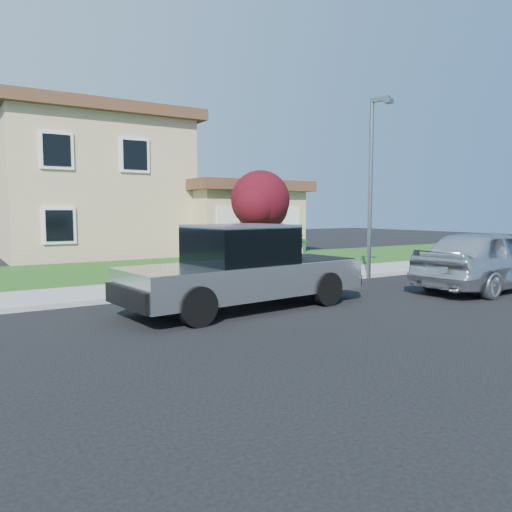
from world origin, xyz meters
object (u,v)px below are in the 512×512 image
at_px(pickup_truck, 244,269).
at_px(sedan, 488,259).
at_px(street_lamp, 372,177).
at_px(trash_bin, 295,254).
at_px(woman, 296,261).
at_px(ornamental_tree, 261,203).

relative_size(pickup_truck, sedan, 1.18).
distance_m(pickup_truck, street_lamp, 6.75).
relative_size(sedan, trash_bin, 4.62).
xyz_separation_m(woman, sedan, (4.36, -3.00, 0.07)).
height_order(woman, street_lamp, street_lamp).
height_order(sedan, ornamental_tree, ornamental_tree).
height_order(sedan, street_lamp, street_lamp).
height_order(pickup_truck, trash_bin, pickup_truck).
height_order(ornamental_tree, trash_bin, ornamental_tree).
xyz_separation_m(pickup_truck, trash_bin, (4.53, 4.22, -0.18)).
distance_m(woman, street_lamp, 4.15).
bearing_deg(ornamental_tree, sedan, -82.88).
relative_size(woman, sedan, 0.33).
xyz_separation_m(ornamental_tree, street_lamp, (0.15, -6.30, 0.73)).
height_order(pickup_truck, ornamental_tree, ornamental_tree).
relative_size(pickup_truck, woman, 3.60).
relative_size(woman, ornamental_tree, 0.43).
distance_m(ornamental_tree, trash_bin, 4.71).
distance_m(woman, ornamental_tree, 7.62).
distance_m(woman, trash_bin, 3.17).
distance_m(sedan, street_lamp, 4.30).
relative_size(woman, trash_bin, 1.52).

